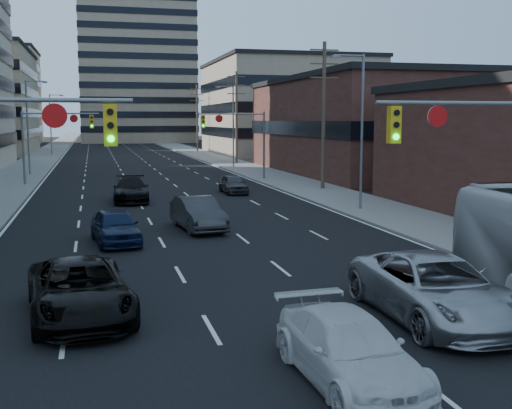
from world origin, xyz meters
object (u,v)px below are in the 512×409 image
Objects in this scene: white_van at (349,350)px; sedan_blue at (115,226)px; silver_suv at (436,288)px; black_pickup at (80,290)px.

sedan_blue is at bearing 101.42° from white_van.
white_van is at bearing -138.75° from silver_suv.
black_pickup reaches higher than sedan_blue.
white_van is 5.02m from silver_suv.
black_pickup is 10.54m from sedan_blue.
silver_suv is (9.16, -2.49, 0.09)m from black_pickup.
white_van is (5.35, -5.76, -0.08)m from black_pickup.
white_van is 1.08× the size of sedan_blue.
silver_suv is (3.81, 3.27, 0.17)m from white_van.
black_pickup is 9.50m from silver_suv.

